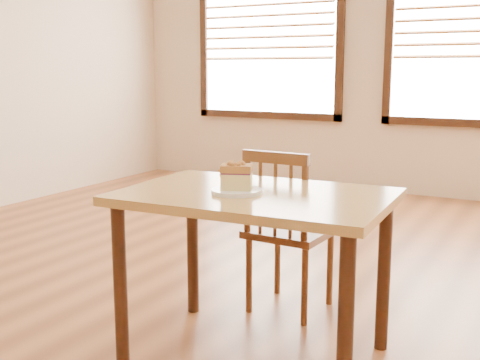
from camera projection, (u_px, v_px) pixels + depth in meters
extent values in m
plane|color=beige|center=(445.00, 45.00, 5.82)|extent=(7.00, 0.00, 7.00)
cube|color=white|center=(269.00, 30.00, 6.67)|extent=(1.60, 0.02, 1.80)
cube|color=#34170E|center=(268.00, 115.00, 6.83)|extent=(1.76, 0.06, 0.08)
cube|color=#34170E|center=(204.00, 32.00, 7.06)|extent=(0.08, 0.06, 1.96)
cube|color=#34170E|center=(341.00, 28.00, 6.26)|extent=(0.08, 0.06, 1.96)
cube|color=#9F6125|center=(267.00, 4.00, 6.58)|extent=(1.56, 0.05, 0.03)
cube|color=#9F6125|center=(267.00, 15.00, 6.61)|extent=(1.56, 0.05, 0.03)
cube|color=#9F6125|center=(267.00, 26.00, 6.63)|extent=(1.56, 0.05, 0.03)
cube|color=#9F6125|center=(267.00, 37.00, 6.65)|extent=(1.56, 0.05, 0.03)
cube|color=#9F6125|center=(267.00, 48.00, 6.67)|extent=(1.56, 0.05, 0.03)
cube|color=#9F6125|center=(267.00, 58.00, 6.69)|extent=(1.56, 0.05, 0.03)
cube|color=white|center=(480.00, 23.00, 5.62)|extent=(1.60, 0.02, 1.80)
cube|color=#34170E|center=(472.00, 123.00, 5.78)|extent=(1.76, 0.06, 0.08)
cube|color=#34170E|center=(390.00, 26.00, 6.01)|extent=(0.08, 0.06, 1.96)
cube|color=#9F6125|center=(480.00, 5.00, 5.56)|extent=(1.56, 0.05, 0.03)
cube|color=#9F6125|center=(479.00, 18.00, 5.58)|extent=(1.56, 0.05, 0.03)
cube|color=#9F6125|center=(478.00, 31.00, 5.60)|extent=(1.56, 0.05, 0.03)
cube|color=#9F6125|center=(477.00, 43.00, 5.62)|extent=(1.56, 0.05, 0.03)
cube|color=#9F6125|center=(477.00, 56.00, 5.64)|extent=(1.56, 0.05, 0.03)
cube|color=#A68040|center=(255.00, 197.00, 2.59)|extent=(1.18, 0.82, 0.04)
cylinder|color=#34170E|center=(120.00, 284.00, 2.60)|extent=(0.06, 0.06, 0.71)
cylinder|color=#34170E|center=(346.00, 327.00, 2.17)|extent=(0.06, 0.06, 0.71)
cylinder|color=#34170E|center=(193.00, 247.00, 3.15)|extent=(0.06, 0.06, 0.71)
cylinder|color=#34170E|center=(384.00, 275.00, 2.72)|extent=(0.06, 0.06, 0.71)
cube|color=brown|center=(291.00, 231.00, 3.18)|extent=(0.41, 0.41, 0.04)
cylinder|color=brown|center=(330.00, 270.00, 3.27)|extent=(0.03, 0.03, 0.41)
cylinder|color=brown|center=(277.00, 260.00, 3.44)|extent=(0.03, 0.03, 0.41)
cylinder|color=brown|center=(305.00, 288.00, 3.00)|extent=(0.03, 0.03, 0.41)
cylinder|color=brown|center=(249.00, 277.00, 3.17)|extent=(0.03, 0.03, 0.41)
cylinder|color=brown|center=(305.00, 201.00, 2.91)|extent=(0.03, 0.03, 0.44)
cylinder|color=brown|center=(247.00, 194.00, 3.07)|extent=(0.03, 0.03, 0.44)
cube|color=brown|center=(276.00, 158.00, 2.95)|extent=(0.36, 0.05, 0.06)
cylinder|color=brown|center=(291.00, 201.00, 2.95)|extent=(0.02, 0.02, 0.38)
cylinder|color=brown|center=(275.00, 199.00, 2.99)|extent=(0.02, 0.02, 0.38)
cylinder|color=brown|center=(260.00, 197.00, 3.03)|extent=(0.02, 0.02, 0.38)
cylinder|color=white|center=(237.00, 191.00, 2.57)|extent=(0.22, 0.22, 0.02)
cylinder|color=white|center=(237.00, 192.00, 2.57)|extent=(0.15, 0.15, 0.01)
cube|color=#E9D883|center=(237.00, 181.00, 2.56)|extent=(0.15, 0.14, 0.07)
cube|color=#4B153A|center=(237.00, 172.00, 2.55)|extent=(0.15, 0.14, 0.01)
cube|color=#B27A37|center=(237.00, 168.00, 2.55)|extent=(0.16, 0.14, 0.03)
sphere|color=#B27A37|center=(235.00, 163.00, 2.56)|extent=(0.02, 0.02, 0.02)
sphere|color=#B27A37|center=(238.00, 164.00, 2.54)|extent=(0.02, 0.02, 0.02)
sphere|color=#B27A37|center=(236.00, 162.00, 2.58)|extent=(0.02, 0.02, 0.02)
sphere|color=#B27A37|center=(239.00, 165.00, 2.53)|extent=(0.01, 0.01, 0.01)
sphere|color=#B27A37|center=(223.00, 165.00, 2.52)|extent=(0.02, 0.02, 0.02)
sphere|color=#B27A37|center=(232.00, 165.00, 2.52)|extent=(0.02, 0.02, 0.02)
sphere|color=#B27A37|center=(246.00, 164.00, 2.54)|extent=(0.01, 0.01, 0.01)
sphere|color=#B27A37|center=(233.00, 164.00, 2.54)|extent=(0.02, 0.02, 0.02)
sphere|color=#B27A37|center=(240.00, 163.00, 2.58)|extent=(0.01, 0.01, 0.01)
sphere|color=#B27A37|center=(235.00, 165.00, 2.51)|extent=(0.01, 0.01, 0.01)
sphere|color=#B27A37|center=(246.00, 164.00, 2.55)|extent=(0.01, 0.01, 0.01)
sphere|color=#B27A37|center=(242.00, 163.00, 2.55)|extent=(0.03, 0.03, 0.03)
sphere|color=#B27A37|center=(245.00, 165.00, 2.53)|extent=(0.02, 0.02, 0.02)
sphere|color=#B27A37|center=(224.00, 163.00, 2.57)|extent=(0.03, 0.03, 0.03)
sphere|color=#B27A37|center=(246.00, 165.00, 2.51)|extent=(0.02, 0.02, 0.02)
sphere|color=#B27A37|center=(228.00, 163.00, 2.58)|extent=(0.02, 0.02, 0.02)
sphere|color=#B27A37|center=(241.00, 165.00, 2.53)|extent=(0.02, 0.02, 0.02)
sphere|color=#B27A37|center=(229.00, 164.00, 2.55)|extent=(0.02, 0.02, 0.02)
sphere|color=#B27A37|center=(222.00, 170.00, 2.57)|extent=(0.01, 0.01, 0.01)
sphere|color=#B27A37|center=(222.00, 170.00, 2.56)|extent=(0.02, 0.02, 0.02)
sphere|color=#B27A37|center=(220.00, 177.00, 2.54)|extent=(0.01, 0.01, 0.01)
sphere|color=#B27A37|center=(221.00, 174.00, 2.54)|extent=(0.02, 0.02, 0.02)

